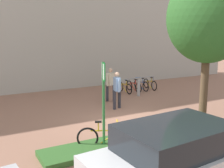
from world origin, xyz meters
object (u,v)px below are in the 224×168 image
(tree_sidewalk, at_px, (208,18))
(car_white_hatch, at_px, (180,158))
(parking_sign_post, at_px, (104,94))
(person_shirt_white, at_px, (111,82))
(person_casual_tan, at_px, (117,88))
(bike_rack_cluster, at_px, (138,85))
(bollard_steel, at_px, (139,88))
(bike_at_sign, at_px, (105,137))

(tree_sidewalk, relative_size, car_white_hatch, 1.27)
(parking_sign_post, distance_m, person_shirt_white, 5.96)
(person_casual_tan, relative_size, car_white_hatch, 0.39)
(bike_rack_cluster, bearing_deg, car_white_hatch, -119.41)
(bollard_steel, relative_size, person_shirt_white, 0.52)
(person_shirt_white, xyz_separation_m, car_white_hatch, (-2.56, -7.82, -0.23))
(person_shirt_white, relative_size, car_white_hatch, 0.39)
(tree_sidewalk, xyz_separation_m, bollard_steel, (0.84, 5.37, -3.51))
(parking_sign_post, bearing_deg, bike_rack_cluster, 49.08)
(tree_sidewalk, bearing_deg, bollard_steel, 81.10)
(parking_sign_post, bearing_deg, car_white_hatch, -80.48)
(car_white_hatch, bearing_deg, tree_sidewalk, 36.82)
(bollard_steel, height_order, person_casual_tan, person_casual_tan)
(tree_sidewalk, relative_size, person_casual_tan, 3.24)
(parking_sign_post, bearing_deg, person_casual_tan, 55.04)
(bike_rack_cluster, bearing_deg, bike_at_sign, -130.91)
(bike_at_sign, distance_m, bike_rack_cluster, 8.62)
(person_casual_tan, bearing_deg, tree_sidewalk, -67.63)
(parking_sign_post, bearing_deg, person_shirt_white, 59.40)
(bike_at_sign, xyz_separation_m, person_shirt_white, (2.96, 5.03, 0.63))
(bollard_steel, bearing_deg, person_casual_tan, -144.67)
(bike_rack_cluster, relative_size, person_casual_tan, 1.54)
(tree_sidewalk, distance_m, bollard_steel, 6.47)
(bike_at_sign, relative_size, person_casual_tan, 0.90)
(person_casual_tan, height_order, car_white_hatch, person_casual_tan)
(person_casual_tan, bearing_deg, parking_sign_post, -124.96)
(person_shirt_white, distance_m, person_casual_tan, 1.45)
(person_casual_tan, bearing_deg, bollard_steel, 35.33)
(car_white_hatch, bearing_deg, person_shirt_white, 71.91)
(tree_sidewalk, xyz_separation_m, bike_at_sign, (-4.06, 0.06, -3.61))
(person_casual_tan, xyz_separation_m, car_white_hatch, (-2.13, -6.43, -0.23))
(bollard_steel, height_order, car_white_hatch, car_white_hatch)
(parking_sign_post, height_order, bollard_steel, parking_sign_post)
(bike_at_sign, height_order, person_casual_tan, person_casual_tan)
(parking_sign_post, distance_m, bollard_steel, 7.42)
(person_casual_tan, distance_m, car_white_hatch, 6.78)
(bike_rack_cluster, distance_m, person_shirt_white, 3.14)
(parking_sign_post, xyz_separation_m, car_white_hatch, (0.46, -2.73, -0.95))
(car_white_hatch, bearing_deg, bike_at_sign, 98.16)
(tree_sidewalk, distance_m, parking_sign_post, 4.69)
(car_white_hatch, bearing_deg, parking_sign_post, 99.52)
(bike_rack_cluster, height_order, car_white_hatch, car_white_hatch)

